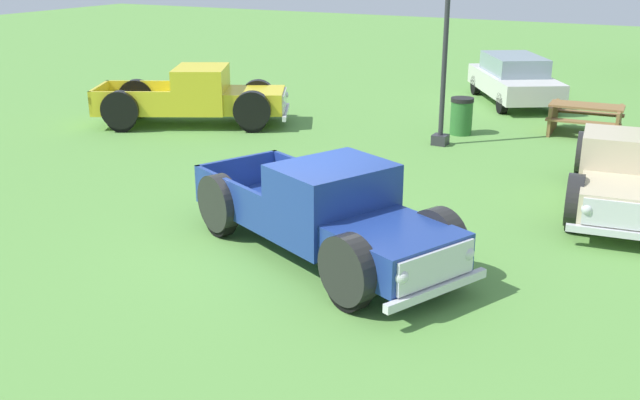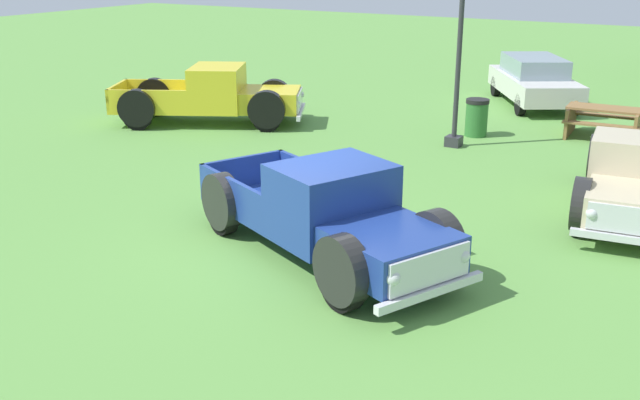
{
  "view_description": "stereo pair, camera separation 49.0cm",
  "coord_description": "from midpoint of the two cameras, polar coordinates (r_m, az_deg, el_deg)",
  "views": [
    {
      "loc": [
        5.43,
        -9.62,
        4.59
      ],
      "look_at": [
        0.44,
        -0.14,
        0.9
      ],
      "focal_mm": 41.29,
      "sensor_mm": 36.0,
      "label": 1
    },
    {
      "loc": [
        5.86,
        -9.38,
        4.59
      ],
      "look_at": [
        0.44,
        -0.14,
        0.9
      ],
      "focal_mm": 41.29,
      "sensor_mm": 36.0,
      "label": 2
    }
  ],
  "objects": [
    {
      "name": "trash_can",
      "position": [
        19.31,
        12.76,
        6.26
      ],
      "size": [
        0.59,
        0.59,
        0.95
      ],
      "color": "#2D6B2D",
      "rests_on": "ground_plane"
    },
    {
      "name": "pickup_truck_foreground",
      "position": [
        11.11,
        2.34,
        -1.33
      ],
      "size": [
        5.3,
        3.7,
        1.54
      ],
      "color": "navy",
      "rests_on": "ground_plane"
    },
    {
      "name": "ground_plane",
      "position": [
        11.97,
        -0.3,
        -3.54
      ],
      "size": [
        80.0,
        80.0,
        0.0
      ],
      "primitive_type": "plane",
      "color": "#5B9342"
    },
    {
      "name": "pickup_truck_behind_right",
      "position": [
        20.31,
        -7.04,
        7.97
      ],
      "size": [
        5.38,
        3.94,
        1.57
      ],
      "color": "yellow",
      "rests_on": "ground_plane"
    },
    {
      "name": "lamp_post_near",
      "position": [
        17.84,
        11.53,
        11.36
      ],
      "size": [
        0.36,
        0.36,
        4.45
      ],
      "color": "#2D2D33",
      "rests_on": "ground_plane"
    },
    {
      "name": "pickup_truck_behind_left",
      "position": [
        14.22,
        24.22,
        1.4
      ],
      "size": [
        2.32,
        4.92,
        1.45
      ],
      "color": "#C6B793",
      "rests_on": "ground_plane"
    },
    {
      "name": "picnic_table",
      "position": [
        20.07,
        21.8,
        5.88
      ],
      "size": [
        1.87,
        1.57,
        0.78
      ],
      "color": "olive",
      "rests_on": "ground_plane"
    },
    {
      "name": "sedan_distant_b",
      "position": [
        23.65,
        16.83,
        8.9
      ],
      "size": [
        3.76,
        4.63,
        1.45
      ],
      "color": "silver",
      "rests_on": "ground_plane"
    }
  ]
}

